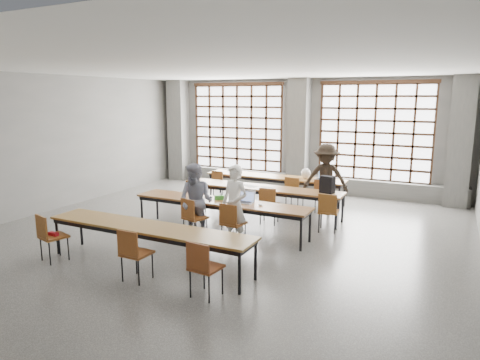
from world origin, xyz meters
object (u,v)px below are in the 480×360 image
student_male (235,205)px  mouse (260,205)px  chair_mid_left (195,193)px  desk_row_a (274,178)px  desk_row_c (220,204)px  backpack (327,185)px  laptop_front (246,199)px  chair_mid_right (328,209)px  chair_near_left (49,233)px  chair_near_mid (133,250)px  chair_mid_centre (269,202)px  plastic_bag (306,173)px  student_back (326,178)px  green_box (220,198)px  chair_back_mid (294,190)px  phone (226,202)px  chair_back_right (323,193)px  chair_front_left (192,214)px  student_female (196,201)px  chair_back_left (220,182)px  red_pouch (53,234)px  desk_row_d (148,230)px  laptop_back (323,177)px  desk_row_b (263,190)px

student_male → mouse: student_male is taller
chair_mid_left → desk_row_a: bearing=59.2°
desk_row_c → backpack: (1.86, 1.76, 0.27)m
chair_mid_left → laptop_front: size_ratio=2.40×
laptop_front → chair_mid_right: bearing=32.6°
chair_mid_right → desk_row_c: bearing=-152.4°
chair_near_left → chair_near_mid: 1.92m
chair_mid_centre → plastic_bag: 2.23m
desk_row_a → chair_mid_right: bearing=-45.5°
student_back → backpack: bearing=-81.9°
green_box → chair_back_mid: bearing=72.4°
student_male → phone: bearing=146.4°
student_back → chair_near_left: bearing=-131.6°
student_back → chair_near_mid: bearing=-115.3°
student_back → laptop_front: size_ratio=4.83×
desk_row_c → chair_back_right: bearing=59.3°
desk_row_a → student_back: bearing=-17.4°
chair_front_left → student_female: bearing=80.5°
chair_back_left → student_back: bearing=2.4°
chair_near_left → chair_back_left: bearing=84.8°
plastic_bag → chair_mid_right: bearing=-61.1°
mouse → student_male: bearing=-126.1°
chair_mid_right → mouse: bearing=-135.5°
plastic_bag → desk_row_a: bearing=-176.8°
chair_near_mid → mouse: size_ratio=8.98×
plastic_bag → red_pouch: (-2.79, -6.01, -0.37)m
desk_row_d → plastic_bag: plastic_bag is taller
desk_row_d → chair_back_mid: size_ratio=4.55×
student_back → phone: size_ratio=13.60×
student_male → chair_back_mid: bearing=97.2°
backpack → laptop_back: bearing=122.6°
laptop_back → phone: 3.63m
chair_mid_right → chair_near_left: size_ratio=1.00×
chair_mid_right → plastic_bag: plastic_bag is taller
chair_mid_left → chair_mid_right: size_ratio=1.00×
desk_row_a → student_back: 1.69m
desk_row_a → student_female: 3.74m
desk_row_a → student_back: (1.60, -0.50, 0.22)m
chair_near_left → mouse: size_ratio=8.98×
chair_mid_left → chair_front_left: 1.98m
chair_back_mid → student_back: (0.81, 0.13, 0.35)m
backpack → chair_mid_left: bearing=-154.4°
desk_row_a → phone: size_ratio=30.77×
red_pouch → chair_near_left: bearing=-105.2°
chair_back_mid → backpack: backpack is taller
chair_mid_left → desk_row_b: bearing=21.6°
chair_front_left → chair_near_left: 2.72m
chair_near_left → red_pouch: bearing=74.8°
chair_front_left → desk_row_c: bearing=62.8°
desk_row_c → student_male: (0.60, -0.50, 0.15)m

